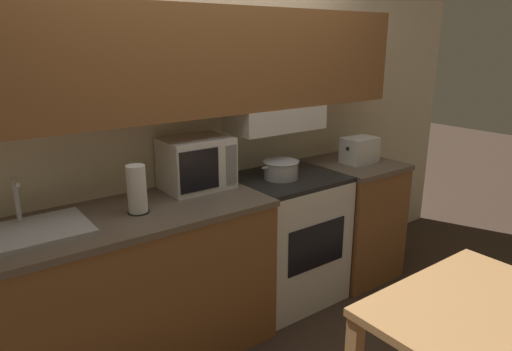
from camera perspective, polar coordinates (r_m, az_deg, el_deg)
The scene contains 11 objects.
ground_plane at distance 3.48m, azimuth -6.56°, elevation -15.07°, with size 16.00×16.00×0.00m, color #3D2D23.
wall_back at distance 2.94m, azimuth -6.62°, elevation 9.58°, with size 5.32×0.38×2.55m.
lower_counter_main at distance 2.75m, azimuth -15.48°, elevation -13.59°, with size 1.63×0.67×0.92m.
lower_counter_right_stub at distance 3.72m, azimuth 11.74°, elevation -5.21°, with size 0.59×0.67×0.92m.
stove_range at distance 3.30m, azimuth 3.82°, elevation -7.75°, with size 0.71×0.62×0.92m.
cooking_pot at distance 3.07m, azimuth 3.15°, elevation 0.82°, with size 0.32×0.24×0.12m.
microwave at distance 2.86m, azimuth -7.44°, elevation 1.52°, with size 0.42×0.31×0.32m.
toaster at distance 3.55m, azimuth 12.81°, elevation 3.14°, with size 0.27×0.18×0.19m.
sink_basin at distance 2.45m, azimuth -26.77°, elevation -6.34°, with size 0.57×0.39×0.25m.
paper_towel_roll at distance 2.51m, azimuth -14.67°, elevation -1.71°, with size 0.12×0.12×0.26m.
dining_table at distance 2.20m, azimuth 26.27°, elevation -17.55°, with size 0.92×0.68×0.78m.
Camera 1 is at (-1.44, -2.59, 1.81)m, focal length 32.00 mm.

